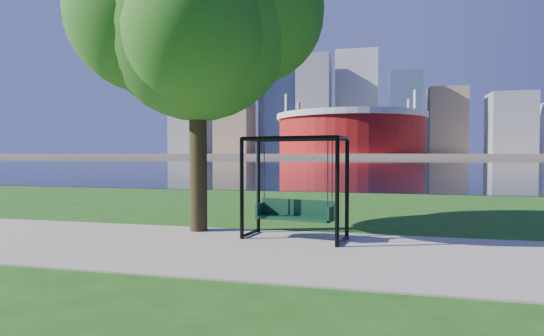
% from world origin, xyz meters
% --- Properties ---
extents(ground, '(900.00, 900.00, 0.00)m').
position_xyz_m(ground, '(0.00, 0.00, 0.00)').
color(ground, '#1E5114').
rests_on(ground, ground).
extents(path, '(120.00, 4.00, 0.03)m').
position_xyz_m(path, '(0.00, -0.50, 0.01)').
color(path, '#9E937F').
rests_on(path, ground).
extents(river, '(900.00, 180.00, 0.02)m').
position_xyz_m(river, '(0.00, 102.00, 0.01)').
color(river, black).
rests_on(river, ground).
extents(far_bank, '(900.00, 228.00, 2.00)m').
position_xyz_m(far_bank, '(0.00, 306.00, 1.00)').
color(far_bank, '#937F60').
rests_on(far_bank, ground).
extents(stadium, '(83.00, 83.00, 32.00)m').
position_xyz_m(stadium, '(-10.00, 235.00, 14.23)').
color(stadium, maroon).
rests_on(stadium, far_bank).
extents(skyline, '(392.00, 66.00, 96.50)m').
position_xyz_m(skyline, '(-4.27, 319.39, 35.89)').
color(skyline, gray).
rests_on(skyline, far_bank).
extents(swing, '(2.27, 1.27, 2.19)m').
position_xyz_m(swing, '(0.17, 0.63, 1.06)').
color(swing, black).
rests_on(swing, ground).
extents(park_tree, '(5.75, 5.20, 7.14)m').
position_xyz_m(park_tree, '(-2.25, 1.11, 4.96)').
color(park_tree, black).
rests_on(park_tree, ground).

